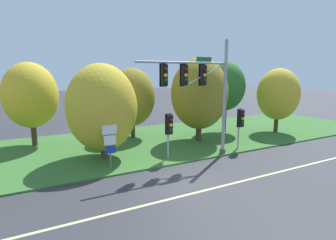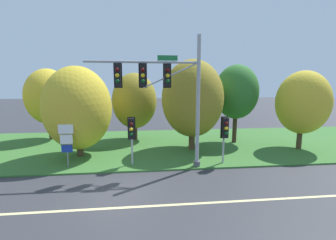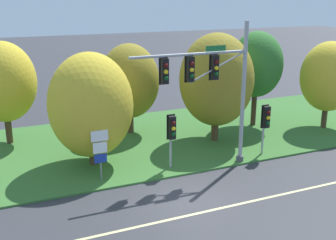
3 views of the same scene
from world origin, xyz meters
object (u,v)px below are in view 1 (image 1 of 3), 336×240
route_sign_post (110,141)px  tree_left_of_mast (31,95)px  tree_behind_signpost (102,108)px  tree_furthest_back (278,94)px  tree_tall_centre (199,94)px  tree_right_far (226,86)px  tree_mid_verge (132,97)px  pedestrian_signal_near_kerb (241,120)px  pedestrian_signal_further_along (169,127)px  traffic_signal_mast (201,86)px

route_sign_post → tree_left_of_mast: size_ratio=0.42×
tree_behind_signpost → tree_furthest_back: tree_behind_signpost is taller
tree_tall_centre → tree_right_far: bearing=22.9°
tree_left_of_mast → tree_mid_verge: size_ratio=1.06×
pedestrian_signal_near_kerb → pedestrian_signal_further_along: 5.61m
pedestrian_signal_near_kerb → route_sign_post: bearing=177.4°
pedestrian_signal_further_along → route_sign_post: pedestrian_signal_further_along is taller
tree_behind_signpost → tree_right_far: bearing=11.9°
traffic_signal_mast → tree_furthest_back: bearing=15.5°
tree_tall_centre → tree_right_far: size_ratio=1.03×
route_sign_post → tree_left_of_mast: tree_left_of_mast is taller
pedestrian_signal_near_kerb → tree_tall_centre: size_ratio=0.44×
pedestrian_signal_further_along → tree_behind_signpost: tree_behind_signpost is taller
traffic_signal_mast → pedestrian_signal_near_kerb: size_ratio=2.58×
tree_right_far → tree_furthest_back: (4.15, -2.40, -0.71)m
route_sign_post → traffic_signal_mast: bearing=-6.8°
pedestrian_signal_near_kerb → pedestrian_signal_further_along: (-5.60, 0.32, 0.00)m
pedestrian_signal_near_kerb → tree_furthest_back: tree_furthest_back is taller
tree_behind_signpost → pedestrian_signal_further_along: bearing=-31.7°
traffic_signal_mast → tree_mid_verge: bearing=105.8°
tree_mid_verge → pedestrian_signal_further_along: bearing=-89.5°
tree_left_of_mast → tree_behind_signpost: tree_left_of_mast is taller
pedestrian_signal_near_kerb → tree_furthest_back: 7.53m
tree_left_of_mast → tree_furthest_back: (20.06, -5.24, -0.28)m
pedestrian_signal_further_along → tree_mid_verge: bearing=90.5°
pedestrian_signal_further_along → tree_mid_verge: (-0.06, 6.57, 1.35)m
traffic_signal_mast → tree_furthest_back: (10.54, 2.92, -1.14)m
route_sign_post → tree_furthest_back: size_ratio=0.44×
route_sign_post → tree_behind_signpost: 2.69m
route_sign_post → tree_left_of_mast: (-3.80, 7.48, 2.18)m
traffic_signal_mast → tree_furthest_back: size_ratio=1.29×
tree_tall_centre → tree_right_far: (4.04, 1.71, 0.41)m
traffic_signal_mast → tree_mid_verge: 7.52m
tree_behind_signpost → tree_tall_centre: 7.99m
pedestrian_signal_further_along → tree_right_far: bearing=29.6°
tree_left_of_mast → tree_right_far: tree_right_far is taller
pedestrian_signal_further_along → route_sign_post: size_ratio=1.13×
traffic_signal_mast → tree_right_far: traffic_signal_mast is taller
route_sign_post → tree_mid_verge: tree_mid_verge is taller
route_sign_post → tree_left_of_mast: 8.67m
pedestrian_signal_further_along → tree_tall_centre: size_ratio=0.44×
tree_mid_verge → tree_left_of_mast: bearing=172.3°
tree_behind_signpost → tree_right_far: 12.27m
traffic_signal_mast → tree_right_far: bearing=39.8°
pedestrian_signal_further_along → tree_mid_verge: tree_mid_verge is taller
pedestrian_signal_near_kerb → tree_tall_centre: (-1.30, 3.37, 1.72)m
tree_tall_centre → tree_furthest_back: size_ratio=1.13×
pedestrian_signal_near_kerb → tree_mid_verge: 9.02m
tree_right_far → traffic_signal_mast: bearing=-140.2°
pedestrian_signal_near_kerb → pedestrian_signal_further_along: bearing=176.7°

